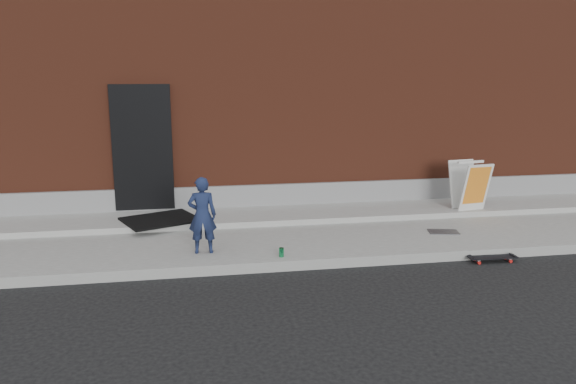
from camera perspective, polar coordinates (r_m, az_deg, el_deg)
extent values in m
plane|color=black|center=(8.02, 3.34, -7.86)|extent=(80.00, 80.00, 0.00)
cube|color=gray|center=(9.39, 1.25, -4.35)|extent=(20.00, 3.00, 0.15)
cube|color=gray|center=(10.21, 0.27, -2.26)|extent=(20.00, 1.20, 0.10)
cube|color=#5C2819|center=(14.44, -3.02, 11.18)|extent=(20.00, 8.00, 5.00)
cube|color=gray|center=(10.69, -0.27, -0.22)|extent=(20.00, 0.10, 0.40)
cube|color=black|center=(10.41, -14.56, 4.36)|extent=(1.05, 0.12, 2.25)
imported|color=#172040|center=(8.18, -8.71, -2.35)|extent=(0.42, 0.29, 1.13)
cylinder|color=red|center=(9.01, 21.19, -6.25)|extent=(0.05, 0.03, 0.05)
cylinder|color=red|center=(8.88, 21.67, -6.55)|extent=(0.05, 0.03, 0.05)
cylinder|color=red|center=(8.79, 18.39, -6.50)|extent=(0.05, 0.03, 0.05)
cylinder|color=red|center=(8.66, 18.84, -6.82)|extent=(0.05, 0.03, 0.05)
cube|color=silver|center=(8.94, 21.45, -6.20)|extent=(0.05, 0.15, 0.02)
cube|color=silver|center=(8.71, 18.63, -6.46)|extent=(0.05, 0.15, 0.02)
cube|color=black|center=(8.82, 20.06, -6.24)|extent=(0.71, 0.20, 0.01)
cube|color=silver|center=(10.67, 18.54, 0.42)|extent=(0.57, 0.32, 0.88)
cube|color=silver|center=(10.98, 17.32, 0.82)|extent=(0.57, 0.32, 0.88)
cube|color=yellow|center=(10.66, 18.60, 0.16)|extent=(0.47, 0.25, 0.70)
cube|color=silver|center=(10.75, 18.07, 2.92)|extent=(0.54, 0.12, 0.04)
cylinder|color=#1B8A4B|center=(8.04, -0.67, -6.15)|extent=(0.07, 0.07, 0.13)
cube|color=black|center=(9.82, -12.82, -2.75)|extent=(1.47, 1.35, 0.03)
cube|color=#515155|center=(9.59, 15.53, -3.93)|extent=(0.53, 0.40, 0.01)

